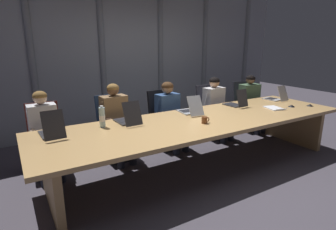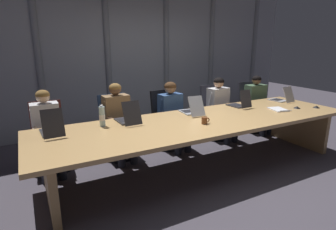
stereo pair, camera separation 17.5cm
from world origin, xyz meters
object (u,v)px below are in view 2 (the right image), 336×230
laptop_left_end (52,129)px  laptop_right_mid (240,103)px  person_center (173,111)px  water_bottle_primary (102,117)px  conference_mic_middle (316,107)px  conference_mic_left_side (297,107)px  laptop_right_end (281,98)px  coffee_mug_near (205,120)px  person_left_mid (119,118)px  person_right_mid (221,105)px  office_chair_center (167,125)px  office_chair_right_end (251,112)px  office_chair_left_mid (117,133)px  laptop_center (191,110)px  person_right_end (258,100)px  office_chair_left_end (49,144)px  laptop_left_mid (128,118)px  person_left_end (47,128)px  spiral_notepad (278,109)px  office_chair_right_mid (215,118)px

laptop_left_end → laptop_right_mid: 2.92m
person_center → water_bottle_primary: bearing=-74.1°
conference_mic_middle → conference_mic_left_side: bearing=158.2°
laptop_right_end → water_bottle_primary: laptop_right_end is taller
water_bottle_primary → coffee_mug_near: bearing=-23.8°
coffee_mug_near → conference_mic_left_side: 1.85m
person_left_mid → person_right_mid: person_left_mid is taller
office_chair_center → office_chair_right_end: 1.98m
office_chair_left_mid → person_left_mid: (-0.01, -0.16, 0.30)m
laptop_center → person_right_mid: 1.13m
laptop_left_end → office_chair_right_end: 3.98m
office_chair_left_mid → person_right_end: person_right_end is taller
office_chair_left_end → coffee_mug_near: bearing=60.4°
laptop_left_end → conference_mic_left_side: size_ratio=4.19×
laptop_right_end → person_center: size_ratio=0.38×
person_right_end → water_bottle_primary: 3.32m
coffee_mug_near → person_right_end: bearing=27.0°
laptop_left_mid → person_right_end: 2.98m
person_left_end → conference_mic_middle: (4.01, -1.16, 0.09)m
laptop_center → person_left_end: person_left_end is taller
coffee_mug_near → water_bottle_primary: bearing=156.2°
water_bottle_primary → spiral_notepad: water_bottle_primary is taller
office_chair_right_end → conference_mic_middle: bearing=12.8°
office_chair_left_mid → coffee_mug_near: (0.84, -1.21, 0.41)m
office_chair_left_mid → person_right_end: 2.91m
office_chair_right_end → laptop_right_end: bearing=8.3°
laptop_right_end → office_chair_left_end: (-3.90, 0.71, -0.42)m
laptop_left_mid → laptop_left_end: bearing=90.0°
person_center → person_right_end: 1.95m
laptop_center → water_bottle_primary: size_ratio=1.74×
office_chair_center → office_chair_right_end: bearing=84.5°
laptop_right_end → office_chair_center: 2.14m
person_center → spiral_notepad: (1.38, -0.97, 0.08)m
conference_mic_middle → spiral_notepad: 0.70m
laptop_center → water_bottle_primary: bearing=94.3°
laptop_left_end → coffee_mug_near: (1.83, -0.50, -0.02)m
laptop_left_end → spiral_notepad: 3.35m
person_left_end → person_right_mid: 2.97m
office_chair_left_mid → spiral_notepad: size_ratio=2.77×
office_chair_left_mid → person_right_mid: (1.96, -0.16, 0.29)m
office_chair_right_end → spiral_notepad: (-0.57, -1.13, 0.37)m
laptop_right_end → person_right_mid: bearing=54.5°
laptop_right_end → person_right_end: size_ratio=0.39×
office_chair_right_mid → coffee_mug_near: 1.69m
office_chair_right_mid → person_center: size_ratio=0.86×
person_right_mid → water_bottle_primary: bearing=-83.1°
laptop_left_end → office_chair_left_end: bearing=-2.6°
office_chair_left_mid → laptop_left_end: bearing=-56.9°
laptop_left_end → office_chair_left_end: (-0.01, 0.71, -0.43)m
office_chair_right_mid → conference_mic_middle: office_chair_right_mid is taller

